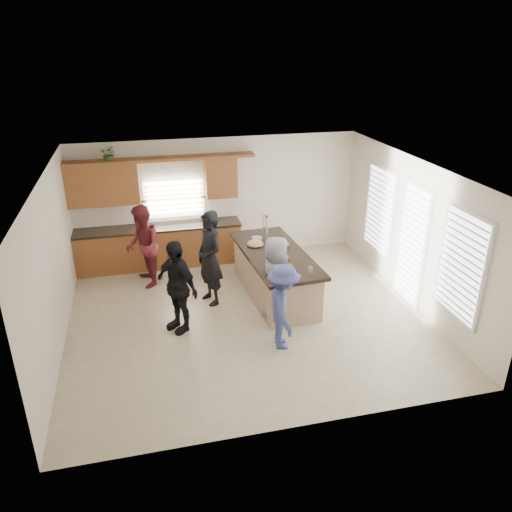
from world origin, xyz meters
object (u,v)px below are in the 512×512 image
object	(u,v)px
woman_right_back	(283,307)
island	(275,275)
woman_left_back	(210,258)
woman_left_mid	(143,247)
woman_right_front	(276,279)
woman_left_front	(177,286)
salad_bowl	(282,269)

from	to	relation	value
woman_right_back	island	bearing A→B (deg)	-4.68
woman_left_back	woman_left_mid	bearing A→B (deg)	-150.21
woman_right_back	woman_right_front	bearing A→B (deg)	-0.92
island	woman_right_front	distance (m)	0.96
island	woman_left_front	size ratio (longest dim) A/B	1.62
woman_right_front	woman_left_front	bearing A→B (deg)	91.41
woman_left_mid	island	bearing A→B (deg)	59.10
island	woman_left_front	xyz separation A→B (m)	(-2.00, -0.80, 0.40)
salad_bowl	woman_right_back	xyz separation A→B (m)	(-0.22, -0.80, -0.29)
woman_left_back	woman_left_front	xyz separation A→B (m)	(-0.71, -0.86, -0.09)
woman_left_mid	salad_bowl	bearing A→B (deg)	42.04
salad_bowl	woman_left_back	xyz separation A→B (m)	(-1.15, 1.01, -0.10)
woman_left_back	woman_left_mid	xyz separation A→B (m)	(-1.23, 1.06, -0.07)
island	woman_right_front	world-z (taller)	woman_right_front
island	woman_left_back	world-z (taller)	woman_left_back
woman_left_back	woman_right_back	world-z (taller)	woman_left_back
woman_left_front	woman_right_front	distance (m)	1.77
island	salad_bowl	distance (m)	1.13
salad_bowl	woman_left_back	size ratio (longest dim) A/B	0.19
woman_left_back	woman_right_back	distance (m)	2.05
salad_bowl	woman_right_front	size ratio (longest dim) A/B	0.22
salad_bowl	woman_right_back	bearing A→B (deg)	-105.27
island	salad_bowl	size ratio (longest dim) A/B	7.73
woman_right_back	woman_left_back	bearing A→B (deg)	34.03
woman_right_back	woman_right_front	world-z (taller)	woman_right_front
salad_bowl	woman_right_front	world-z (taller)	woman_right_front
woman_left_front	island	bearing A→B (deg)	77.87
island	woman_right_back	bearing A→B (deg)	-105.04
woman_left_mid	woman_right_back	distance (m)	3.59
salad_bowl	woman_right_front	distance (m)	0.26
island	salad_bowl	bearing A→B (deg)	-101.66
island	woman_right_front	bearing A→B (deg)	-108.83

